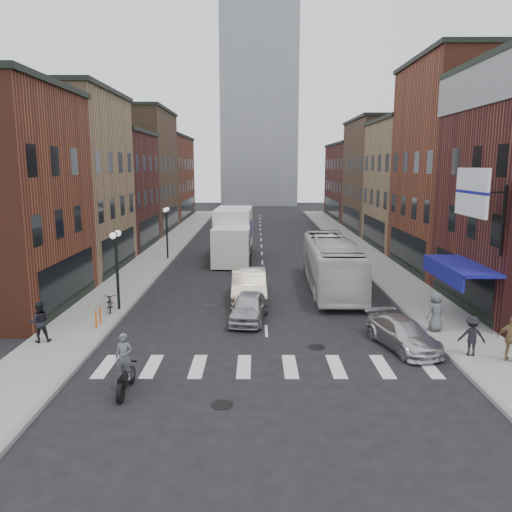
{
  "coord_description": "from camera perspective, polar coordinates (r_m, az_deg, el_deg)",
  "views": [
    {
      "loc": [
        -0.43,
        -20.33,
        7.29
      ],
      "look_at": [
        -0.47,
        5.36,
        2.62
      ],
      "focal_mm": 35.0,
      "sensor_mm": 36.0,
      "label": 1
    }
  ],
  "objects": [
    {
      "name": "sidewalk_left",
      "position": [
        43.7,
        -10.56,
        0.61
      ],
      "size": [
        3.0,
        74.0,
        0.15
      ],
      "primitive_type": "cube",
      "color": "gray",
      "rests_on": "ground"
    },
    {
      "name": "box_truck",
      "position": [
        39.01,
        -2.64,
        2.4
      ],
      "size": [
        2.95,
        9.1,
        3.93
      ],
      "rotation": [
        0.0,
        0.0,
        -0.03
      ],
      "color": "white",
      "rests_on": "ground"
    },
    {
      "name": "streetlamp_far",
      "position": [
        39.21,
        -10.18,
        3.72
      ],
      "size": [
        0.32,
        1.22,
        4.11
      ],
      "color": "black",
      "rests_on": "ground"
    },
    {
      "name": "ped_left_solo",
      "position": [
        22.39,
        -23.5,
        -6.91
      ],
      "size": [
        0.93,
        0.72,
        1.69
      ],
      "primitive_type": "imported",
      "rotation": [
        0.0,
        0.0,
        3.47
      ],
      "color": "black",
      "rests_on": "sidewalk_left"
    },
    {
      "name": "bldg_left_far_a",
      "position": [
        57.22,
        -14.86,
        9.31
      ],
      "size": [
        10.3,
        12.2,
        13.3
      ],
      "color": "brown",
      "rests_on": "ground"
    },
    {
      "name": "crosswalk_stripes",
      "position": [
        18.81,
        1.42,
        -12.51
      ],
      "size": [
        12.0,
        2.2,
        0.01
      ],
      "primitive_type": "cube",
      "color": "silver",
      "rests_on": "ground"
    },
    {
      "name": "bldg_left_far_b",
      "position": [
        70.87,
        -11.92,
        8.75
      ],
      "size": [
        10.3,
        16.2,
        11.3
      ],
      "color": "#612A1B",
      "rests_on": "ground"
    },
    {
      "name": "bldg_right_far_a",
      "position": [
        57.46,
        15.85,
        8.77
      ],
      "size": [
        10.3,
        12.2,
        12.3
      ],
      "color": "brown",
      "rests_on": "ground"
    },
    {
      "name": "curb_left",
      "position": [
        43.46,
        -8.61,
        0.52
      ],
      "size": [
        0.2,
        74.0,
        0.16
      ],
      "primitive_type": "cube",
      "color": "gray",
      "rests_on": "ground"
    },
    {
      "name": "ground",
      "position": [
        21.6,
        1.24,
        -9.43
      ],
      "size": [
        160.0,
        160.0,
        0.0
      ],
      "primitive_type": "plane",
      "color": "black",
      "rests_on": "ground"
    },
    {
      "name": "billboard_sign",
      "position": [
        22.73,
        23.62,
        6.52
      ],
      "size": [
        1.52,
        3.0,
        3.7
      ],
      "color": "black",
      "rests_on": "ground"
    },
    {
      "name": "streetlamp_near",
      "position": [
        25.69,
        -15.66,
        0.1
      ],
      "size": [
        0.32,
        1.22,
        4.11
      ],
      "color": "black",
      "rests_on": "ground"
    },
    {
      "name": "distant_tower",
      "position": [
        99.92,
        0.35,
        20.5
      ],
      "size": [
        14.0,
        14.0,
        50.0
      ],
      "primitive_type": "cube",
      "color": "#9399A0",
      "rests_on": "ground"
    },
    {
      "name": "bldg_right_far_b",
      "position": [
        71.06,
        12.75,
        8.32
      ],
      "size": [
        10.3,
        16.2,
        10.3
      ],
      "color": "#401717",
      "rests_on": "ground"
    },
    {
      "name": "ped_right_c",
      "position": [
        23.26,
        19.86,
        -5.99
      ],
      "size": [
        1.0,
        0.86,
        1.73
      ],
      "primitive_type": "imported",
      "rotation": [
        0.0,
        0.0,
        3.6
      ],
      "color": "slate",
      "rests_on": "sidewalk_right"
    },
    {
      "name": "awning_blue",
      "position": [
        25.11,
        21.96,
        -1.16
      ],
      "size": [
        1.8,
        5.0,
        0.78
      ],
      "color": "navy",
      "rests_on": "ground"
    },
    {
      "name": "bldg_right_mid_a",
      "position": [
        37.64,
        24.61,
        9.16
      ],
      "size": [
        10.3,
        10.2,
        14.3
      ],
      "color": "#612A1B",
      "rests_on": "ground"
    },
    {
      "name": "transit_bus",
      "position": [
        29.97,
        8.63,
        -0.91
      ],
      "size": [
        2.82,
        11.02,
        3.05
      ],
      "primitive_type": "imported",
      "rotation": [
        0.0,
        0.0,
        -0.02
      ],
      "color": "silver",
      "rests_on": "ground"
    },
    {
      "name": "sedan_left_near",
      "position": [
        23.83,
        -0.81,
        -5.83
      ],
      "size": [
        2.11,
        4.13,
        1.35
      ],
      "primitive_type": "imported",
      "rotation": [
        0.0,
        0.0,
        -0.14
      ],
      "color": "#ADAEB2",
      "rests_on": "ground"
    },
    {
      "name": "ped_right_a",
      "position": [
        20.85,
        23.45,
        -8.37
      ],
      "size": [
        1.07,
        0.68,
        1.54
      ],
      "primitive_type": "imported",
      "rotation": [
        0.0,
        0.0,
        2.95
      ],
      "color": "black",
      "rests_on": "sidewalk_right"
    },
    {
      "name": "curb_car",
      "position": [
        21.25,
        16.43,
        -8.51
      ],
      "size": [
        2.68,
        4.37,
        1.18
      ],
      "primitive_type": "imported",
      "rotation": [
        0.0,
        0.0,
        0.27
      ],
      "color": "silver",
      "rests_on": "ground"
    },
    {
      "name": "curb_right",
      "position": [
        43.59,
        9.9,
        0.51
      ],
      "size": [
        0.2,
        74.0,
        0.16
      ],
      "primitive_type": "cube",
      "color": "gray",
      "rests_on": "ground"
    },
    {
      "name": "bldg_left_mid_a",
      "position": [
        37.31,
        -23.11,
        7.73
      ],
      "size": [
        10.3,
        10.2,
        12.3
      ],
      "color": "#8E6E4E",
      "rests_on": "ground"
    },
    {
      "name": "motorcycle_rider",
      "position": [
        16.95,
        -14.76,
        -12.02
      ],
      "size": [
        0.56,
        1.99,
        2.03
      ],
      "rotation": [
        0.0,
        0.0,
        -0.03
      ],
      "color": "black",
      "rests_on": "ground"
    },
    {
      "name": "bike_rack",
      "position": [
        23.77,
        -17.6,
        -6.68
      ],
      "size": [
        0.08,
        0.68,
        0.8
      ],
      "color": "#D8590C",
      "rests_on": "sidewalk_left"
    },
    {
      "name": "bldg_right_mid_b",
      "position": [
        46.97,
        19.44,
        7.71
      ],
      "size": [
        10.3,
        10.2,
        11.3
      ],
      "color": "#8E6E4E",
      "rests_on": "ground"
    },
    {
      "name": "sidewalk_right",
      "position": [
        43.86,
        11.83,
        0.6
      ],
      "size": [
        3.0,
        74.0,
        0.15
      ],
      "primitive_type": "cube",
      "color": "gray",
      "rests_on": "ground"
    },
    {
      "name": "parked_bicycle",
      "position": [
        26.04,
        -16.34,
        -5.02
      ],
      "size": [
        1.07,
        1.81,
        0.9
      ],
      "primitive_type": "imported",
      "rotation": [
        0.0,
        0.0,
        0.3
      ],
      "color": "black",
      "rests_on": "sidewalk_left"
    },
    {
      "name": "sedan_left_far",
      "position": [
        27.11,
        -0.82,
        -3.42
      ],
      "size": [
        1.96,
        5.28,
        1.72
      ],
      "primitive_type": "imported",
      "rotation": [
        0.0,
        0.0,
        0.03
      ],
      "color": "beige",
      "rests_on": "ground"
    },
    {
      "name": "bldg_left_mid_b",
      "position": [
        46.71,
        -18.23,
        7.16
      ],
      "size": [
        10.3,
        10.2,
        10.3
      ],
      "color": "#401717",
      "rests_on": "ground"
    },
    {
      "name": "ped_right_b",
      "position": [
        20.83,
        27.25,
        -8.4
      ],
      "size": [
        1.13,
        1.0,
        1.74
      ],
      "primitive_type": "imported",
      "rotation": [
        0.0,
        0.0,
        2.53
      ],
      "color": "olive",
      "rests_on": "sidewalk_right"
    }
  ]
}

